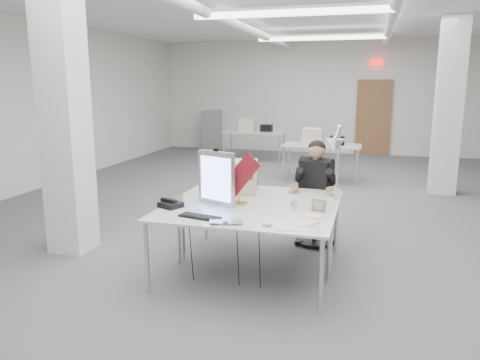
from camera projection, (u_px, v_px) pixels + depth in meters
The scene contains 23 objects.
room_shell at pixel (292, 106), 6.87m from camera, with size 10.04×14.04×3.24m.
desk_main at pixel (241, 216), 4.60m from camera, with size 1.80×0.90×0.03m, color silver.
desk_second at pixel (262, 195), 5.45m from camera, with size 1.80×0.90×0.03m, color silver.
bg_desk_a at pixel (322, 145), 9.73m from camera, with size 1.60×0.80×0.03m, color silver.
bg_desk_b at pixel (254, 132), 12.33m from camera, with size 1.60×0.80×0.03m, color silver.
filing_cabinet at pixel (212, 130), 14.18m from camera, with size 0.45×0.55×1.20m, color gray.
office_chair at pixel (315, 203), 5.91m from camera, with size 0.53×0.53×1.09m, color black, non-canonical shape.
seated_person at pixel (316, 176), 5.79m from camera, with size 0.45×0.57×0.85m, color black, non-canonical shape.
monitor at pixel (216, 178), 4.93m from camera, with size 0.47×0.05×0.58m, color #B0B0B5.
pennant at pixel (241, 175), 4.81m from camera, with size 0.48×0.01×0.20m, color maroon.
keyboard at pixel (200, 217), 4.51m from camera, with size 0.41×0.14×0.02m, color black.
laptop at pixel (226, 224), 4.28m from camera, with size 0.31×0.20×0.02m, color #BCBCC1.
mouse at pixel (267, 224), 4.25m from camera, with size 0.09×0.06×0.04m, color silver.
bankers_lamp at pixel (239, 190), 5.00m from camera, with size 0.27×0.11×0.31m, color gold, non-canonical shape.
desk_phone at pixel (171, 205), 4.88m from camera, with size 0.21×0.19×0.05m, color black.
picture_frame_left at pixel (178, 198), 5.07m from camera, with size 0.12×0.01×0.10m, color #A08545.
picture_frame_right at pixel (319, 205), 4.74m from camera, with size 0.15×0.01×0.12m, color olive.
desk_clock at pixel (294, 203), 4.85m from camera, with size 0.09×0.09×0.03m, color silver.
paper_stack_a at pixel (286, 226), 4.24m from camera, with size 0.19×0.28×0.01m, color white.
paper_stack_b at pixel (305, 223), 4.34m from camera, with size 0.17×0.24×0.01m, color #FCD796.
paper_stack_c at pixel (313, 216), 4.57m from camera, with size 0.18×0.13×0.01m, color silver.
beige_monitor at pixel (239, 177), 5.51m from camera, with size 0.40×0.38×0.38m, color #BEB09D.
architect_lamp at pixel (336, 165), 4.94m from camera, with size 0.23×0.66×0.85m, color silver, non-canonical shape.
Camera 1 is at (1.20, -6.76, 2.04)m, focal length 35.00 mm.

